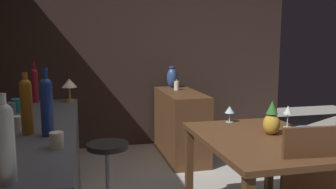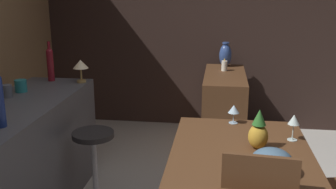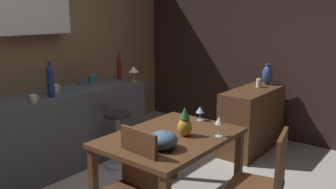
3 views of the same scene
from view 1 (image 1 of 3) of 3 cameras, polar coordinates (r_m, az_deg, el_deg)
The scene contains 19 objects.
wall_side_right at distance 4.90m, azimuth -5.64°, elevation 6.92°, with size 0.10×4.40×2.60m, color #33231E.
dining_table at distance 2.73m, azimuth 14.87°, elevation -8.51°, with size 1.21×0.88×0.74m.
sideboard_cabinet at distance 4.44m, azimuth 2.04°, elevation -4.82°, with size 1.10×0.44×0.82m, color #56351E.
bar_stool at distance 2.91m, azimuth -9.49°, elevation -13.53°, with size 0.34×0.34×0.66m.
wine_glass_left at distance 3.05m, azimuth 18.62°, elevation -2.47°, with size 0.08×0.08×0.18m.
wine_glass_right at distance 3.13m, azimuth 9.82°, elevation -2.48°, with size 0.08×0.08×0.14m.
pineapple_centerpiece at distance 2.79m, azimuth 16.23°, elevation -3.97°, with size 0.13×0.13×0.26m.
fruit_bowl at distance 2.53m, azimuth 21.04°, elevation -6.31°, with size 0.23×0.23×0.14m, color slate.
wine_bottle_cobalt at distance 2.14m, azimuth -18.82°, elevation -1.51°, with size 0.07×0.07×0.39m.
wine_bottle_amber at distance 2.21m, azimuth -21.69°, elevation -1.45°, with size 0.07×0.07×0.36m.
wine_bottle_clear at distance 1.49m, azimuth -24.68°, elevation -6.56°, with size 0.08×0.08×0.35m.
wine_bottle_ruby at distance 3.33m, azimuth -20.53°, elevation 1.61°, with size 0.06×0.06×0.36m.
cup_white at distance 2.36m, azimuth -22.96°, elevation -4.22°, with size 0.11×0.07×0.09m.
cup_slate at distance 2.81m, azimuth -23.87°, elevation -2.18°, with size 0.11×0.07×0.10m.
cup_teal at distance 2.97m, azimuth -22.87°, elevation -1.58°, with size 0.13×0.10×0.10m.
cup_cream at distance 1.91m, azimuth -17.37°, elevation -6.92°, with size 0.11×0.07×0.08m.
counter_lamp at distance 3.29m, azimuth -15.49°, elevation 1.53°, with size 0.14×0.14×0.20m.
pillar_candle_tall at distance 4.51m, azimuth 1.38°, elevation 1.42°, with size 0.06×0.06×0.14m.
vase_ceramic_blue at distance 4.75m, azimuth 0.68°, elevation 2.74°, with size 0.14×0.14×0.28m.
Camera 1 is at (-2.30, 1.00, 1.44)m, focal length 38.14 mm.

